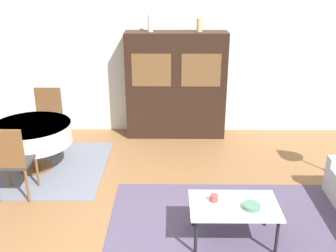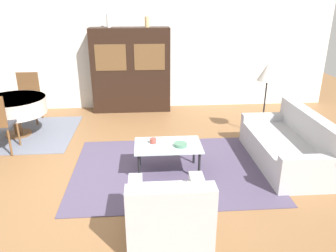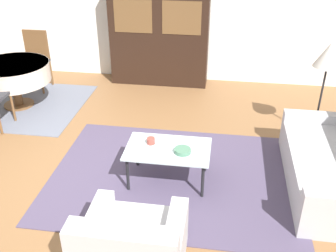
{
  "view_description": "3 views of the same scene",
  "coord_description": "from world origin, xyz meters",
  "px_view_note": "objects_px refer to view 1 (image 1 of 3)",
  "views": [
    {
      "loc": [
        0.24,
        -3.35,
        2.85
      ],
      "look_at": [
        0.2,
        1.4,
        0.95
      ],
      "focal_mm": 42.0,
      "sensor_mm": 36.0,
      "label": 1
    },
    {
      "loc": [
        0.61,
        -4.03,
        2.45
      ],
      "look_at": [
        0.93,
        0.32,
        0.75
      ],
      "focal_mm": 35.0,
      "sensor_mm": 36.0,
      "label": 2
    },
    {
      "loc": [
        1.5,
        -3.47,
        2.88
      ],
      "look_at": [
        0.93,
        0.32,
        0.75
      ],
      "focal_mm": 42.0,
      "sensor_mm": 36.0,
      "label": 3
    }
  ],
  "objects_px": {
    "cup": "(214,198)",
    "vase_short": "(199,25)",
    "dining_table": "(32,134)",
    "dining_chair_far": "(48,115)",
    "dining_chair_near": "(11,158)",
    "bowl": "(251,206)",
    "coffee_table": "(234,208)",
    "display_cabinet": "(176,85)",
    "vase_tall": "(150,23)"
  },
  "relations": [
    {
      "from": "dining_table",
      "to": "cup",
      "type": "xyz_separation_m",
      "value": [
        2.54,
        -1.59,
        -0.09
      ]
    },
    {
      "from": "dining_table",
      "to": "dining_chair_near",
      "type": "height_order",
      "value": "dining_chair_near"
    },
    {
      "from": "dining_chair_far",
      "to": "coffee_table",
      "type": "bearing_deg",
      "value": 138.13
    },
    {
      "from": "cup",
      "to": "vase_tall",
      "type": "bearing_deg",
      "value": 105.7
    },
    {
      "from": "dining_table",
      "to": "dining_chair_far",
      "type": "xyz_separation_m",
      "value": [
        -0.0,
        0.81,
        0.0
      ]
    },
    {
      "from": "dining_chair_far",
      "to": "cup",
      "type": "distance_m",
      "value": 3.5
    },
    {
      "from": "bowl",
      "to": "vase_short",
      "type": "xyz_separation_m",
      "value": [
        -0.4,
        3.11,
        1.51
      ]
    },
    {
      "from": "vase_short",
      "to": "cup",
      "type": "bearing_deg",
      "value": -89.78
    },
    {
      "from": "cup",
      "to": "vase_short",
      "type": "xyz_separation_m",
      "value": [
        -0.01,
        2.97,
        1.49
      ]
    },
    {
      "from": "dining_table",
      "to": "vase_tall",
      "type": "relative_size",
      "value": 4.15
    },
    {
      "from": "vase_short",
      "to": "dining_chair_near",
      "type": "bearing_deg",
      "value": -139.16
    },
    {
      "from": "dining_table",
      "to": "dining_chair_near",
      "type": "distance_m",
      "value": 0.81
    },
    {
      "from": "display_cabinet",
      "to": "vase_tall",
      "type": "distance_m",
      "value": 1.16
    },
    {
      "from": "dining_table",
      "to": "cup",
      "type": "height_order",
      "value": "dining_table"
    },
    {
      "from": "bowl",
      "to": "vase_tall",
      "type": "bearing_deg",
      "value": 111.52
    },
    {
      "from": "coffee_table",
      "to": "dining_table",
      "type": "distance_m",
      "value": 3.23
    },
    {
      "from": "dining_chair_far",
      "to": "cup",
      "type": "bearing_deg",
      "value": 136.69
    },
    {
      "from": "dining_table",
      "to": "bowl",
      "type": "relative_size",
      "value": 6.12
    },
    {
      "from": "display_cabinet",
      "to": "bowl",
      "type": "xyz_separation_m",
      "value": [
        0.79,
        -3.11,
        -0.46
      ]
    },
    {
      "from": "dining_table",
      "to": "dining_chair_far",
      "type": "distance_m",
      "value": 0.81
    },
    {
      "from": "coffee_table",
      "to": "dining_chair_near",
      "type": "relative_size",
      "value": 0.96
    },
    {
      "from": "vase_tall",
      "to": "bowl",
      "type": "bearing_deg",
      "value": -68.48
    },
    {
      "from": "cup",
      "to": "vase_tall",
      "type": "relative_size",
      "value": 0.34
    },
    {
      "from": "cup",
      "to": "vase_short",
      "type": "height_order",
      "value": "vase_short"
    },
    {
      "from": "coffee_table",
      "to": "vase_short",
      "type": "relative_size",
      "value": 4.38
    },
    {
      "from": "display_cabinet",
      "to": "dining_chair_near",
      "type": "distance_m",
      "value": 3.09
    },
    {
      "from": "dining_chair_near",
      "to": "dining_table",
      "type": "bearing_deg",
      "value": 90.0
    },
    {
      "from": "coffee_table",
      "to": "vase_tall",
      "type": "height_order",
      "value": "vase_tall"
    },
    {
      "from": "coffee_table",
      "to": "display_cabinet",
      "type": "distance_m",
      "value": 3.15
    },
    {
      "from": "dining_chair_near",
      "to": "dining_chair_far",
      "type": "xyz_separation_m",
      "value": [
        0.0,
        1.62,
        0.0
      ]
    },
    {
      "from": "cup",
      "to": "vase_short",
      "type": "bearing_deg",
      "value": 90.22
    },
    {
      "from": "coffee_table",
      "to": "dining_chair_far",
      "type": "height_order",
      "value": "dining_chair_far"
    },
    {
      "from": "coffee_table",
      "to": "vase_tall",
      "type": "xyz_separation_m",
      "value": [
        -1.05,
        3.04,
        1.6
      ]
    },
    {
      "from": "bowl",
      "to": "dining_chair_far",
      "type": "bearing_deg",
      "value": 139.17
    },
    {
      "from": "coffee_table",
      "to": "dining_table",
      "type": "relative_size",
      "value": 0.84
    },
    {
      "from": "bowl",
      "to": "vase_short",
      "type": "relative_size",
      "value": 0.86
    },
    {
      "from": "display_cabinet",
      "to": "coffee_table",
      "type": "bearing_deg",
      "value": -78.64
    },
    {
      "from": "dining_chair_far",
      "to": "vase_short",
      "type": "relative_size",
      "value": 4.56
    },
    {
      "from": "display_cabinet",
      "to": "vase_short",
      "type": "distance_m",
      "value": 1.12
    },
    {
      "from": "dining_chair_near",
      "to": "bowl",
      "type": "xyz_separation_m",
      "value": [
        2.93,
        -0.92,
        -0.1
      ]
    },
    {
      "from": "dining_chair_near",
      "to": "bowl",
      "type": "relative_size",
      "value": 5.32
    },
    {
      "from": "coffee_table",
      "to": "vase_tall",
      "type": "relative_size",
      "value": 3.47
    },
    {
      "from": "coffee_table",
      "to": "dining_table",
      "type": "bearing_deg",
      "value": 148.9
    },
    {
      "from": "dining_table",
      "to": "cup",
      "type": "relative_size",
      "value": 12.29
    },
    {
      "from": "dining_table",
      "to": "vase_tall",
      "type": "distance_m",
      "value": 2.62
    },
    {
      "from": "dining_chair_near",
      "to": "dining_chair_far",
      "type": "distance_m",
      "value": 1.62
    },
    {
      "from": "vase_tall",
      "to": "vase_short",
      "type": "bearing_deg",
      "value": 0.0
    },
    {
      "from": "cup",
      "to": "dining_chair_near",
      "type": "bearing_deg",
      "value": 162.94
    },
    {
      "from": "vase_short",
      "to": "dining_chair_far",
      "type": "bearing_deg",
      "value": -167.29
    },
    {
      "from": "coffee_table",
      "to": "vase_tall",
      "type": "distance_m",
      "value": 3.6
    }
  ]
}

